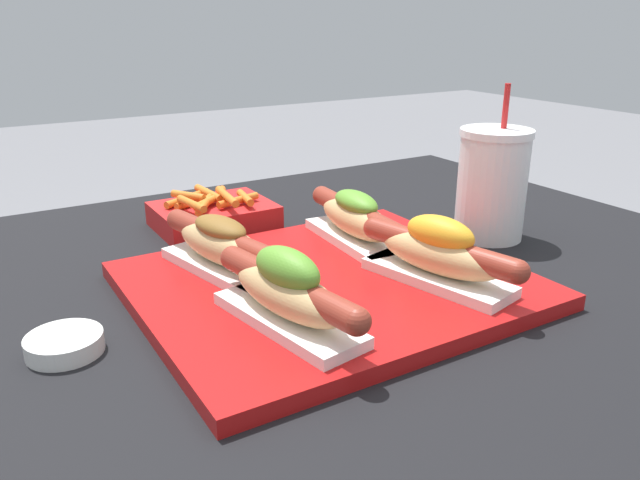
# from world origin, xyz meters

# --- Properties ---
(serving_tray) EXTENTS (0.43, 0.37, 0.02)m
(serving_tray) POSITION_xyz_m (-0.05, -0.04, 0.73)
(serving_tray) COLOR #B71414
(serving_tray) RESTS_ON patio_table
(hot_dog_0) EXTENTS (0.09, 0.21, 0.08)m
(hot_dog_0) POSITION_xyz_m (-0.14, -0.12, 0.77)
(hot_dog_0) COLOR white
(hot_dog_0) RESTS_ON serving_tray
(hot_dog_1) EXTENTS (0.10, 0.21, 0.08)m
(hot_dog_1) POSITION_xyz_m (0.05, -0.12, 0.77)
(hot_dog_1) COLOR white
(hot_dog_1) RESTS_ON serving_tray
(hot_dog_2) EXTENTS (0.10, 0.21, 0.07)m
(hot_dog_2) POSITION_xyz_m (-0.15, 0.04, 0.77)
(hot_dog_2) COLOR white
(hot_dog_2) RESTS_ON serving_tray
(hot_dog_3) EXTENTS (0.07, 0.22, 0.07)m
(hot_dog_3) POSITION_xyz_m (0.04, 0.04, 0.77)
(hot_dog_3) COLOR white
(hot_dog_3) RESTS_ON serving_tray
(sauce_bowl) EXTENTS (0.07, 0.07, 0.02)m
(sauce_bowl) POSITION_xyz_m (-0.33, -0.03, 0.73)
(sauce_bowl) COLOR silver
(sauce_bowl) RESTS_ON patio_table
(drink_cup) EXTENTS (0.10, 0.10, 0.22)m
(drink_cup) POSITION_xyz_m (0.25, 0.00, 0.80)
(drink_cup) COLOR white
(drink_cup) RESTS_ON patio_table
(fries_basket) EXTENTS (0.17, 0.14, 0.06)m
(fries_basket) POSITION_xyz_m (-0.07, 0.24, 0.74)
(fries_basket) COLOR red
(fries_basket) RESTS_ON patio_table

